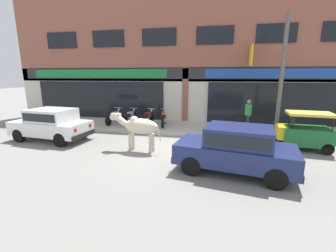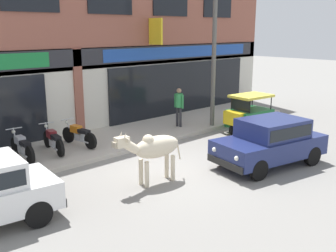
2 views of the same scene
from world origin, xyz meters
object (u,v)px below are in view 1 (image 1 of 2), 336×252
Objects in this scene: motorcycle_3 at (164,119)px; cow at (139,126)px; motorcycle_0 at (114,117)px; pedestrian at (248,112)px; car_1 at (51,123)px; motorcycle_1 at (130,118)px; motorcycle_2 at (147,118)px; utility_pole at (282,77)px; car_0 at (236,147)px; auto_rickshaw at (304,133)px.

cow is at bearing -91.46° from motorcycle_3.
motorcycle_0 is 7.51m from pedestrian.
pedestrian is at bearing 38.71° from cow.
motorcycle_1 is at bearing 53.20° from car_1.
car_1 is 2.06× the size of motorcycle_3.
cow reaches higher than car_1.
utility_pole is (6.63, -1.17, 2.32)m from motorcycle_2.
pedestrian reaches higher than car_0.
motorcycle_2 is 7.12m from utility_pole.
auto_rickshaw is 6.84m from motorcycle_3.
auto_rickshaw is 8.75m from motorcycle_1.
motorcycle_0 is at bearing 126.02° from cow.
utility_pole is at bearing 118.34° from auto_rickshaw.
motorcycle_0 is at bearing 172.52° from utility_pole.
motorcycle_2 is 0.99m from motorcycle_3.
car_0 reaches higher than motorcycle_1.
car_1 is at bearing -175.46° from auto_rickshaw.
car_1 is 2.06× the size of motorcycle_1.
car_0 is 2.10× the size of motorcycle_1.
pedestrian is at bearing 131.45° from auto_rickshaw.
motorcycle_2 is at bearing -177.22° from motorcycle_3.
pedestrian is at bearing -5.19° from motorcycle_3.
pedestrian is (-1.88, 2.13, 0.48)m from auto_rickshaw.
utility_pole is at bearing 62.40° from car_0.
cow is at bearing 159.34° from car_0.
motorcycle_1 is 8.11m from utility_pole.
motorcycle_0 is (-6.46, 5.33, -0.27)m from car_0.
motorcycle_0 and motorcycle_2 have the same top height.
car_0 is 1.86× the size of auto_rickshaw.
car_0 is 1.02× the size of car_1.
motorcycle_2 is 0.33× the size of utility_pole.
utility_pole is at bearing -34.82° from pedestrian.
auto_rickshaw reaches higher than motorcycle_0.
utility_pole reaches higher than motorcycle_2.
car_0 is at bearing -50.44° from motorcycle_2.
cow reaches higher than motorcycle_3.
motorcycle_1 is 1.05m from motorcycle_2.
pedestrian reaches higher than auto_rickshaw.
utility_pole is at bearing -8.67° from motorcycle_1.
utility_pole reaches higher than cow.
motorcycle_0 is (-9.36, 2.45, -0.12)m from auto_rickshaw.
motorcycle_3 is (2.04, 0.05, 0.00)m from motorcycle_1.
car_0 is 8.24m from car_1.
motorcycle_2 is (2.02, 0.04, 0.00)m from motorcycle_0.
cow is 1.19× the size of motorcycle_0.
motorcycle_1 is at bearing 163.51° from auto_rickshaw.
motorcycle_2 is at bearing 1.03° from motorcycle_0.
car_1 is at bearing -143.20° from motorcycle_3.
cow is 1.19× the size of motorcycle_1.
pedestrian reaches higher than motorcycle_1.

